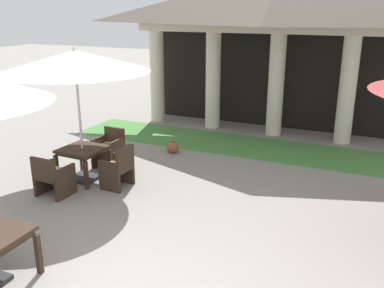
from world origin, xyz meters
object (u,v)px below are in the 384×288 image
at_px(patio_table_near_foreground, 83,153).
at_px(patio_chair_near_foreground_east, 118,168).
at_px(patio_chair_near_foreground_north, 109,149).
at_px(terracotta_urn, 173,147).
at_px(patio_chair_near_foreground_south, 53,177).
at_px(patio_umbrella_near_foreground, 75,62).

height_order(patio_table_near_foreground, patio_chair_near_foreground_east, patio_chair_near_foreground_east).
relative_size(patio_chair_near_foreground_north, patio_chair_near_foreground_east, 0.98).
relative_size(patio_table_near_foreground, patio_chair_near_foreground_north, 1.00).
bearing_deg(terracotta_urn, patio_table_near_foreground, -111.78).
distance_m(patio_chair_near_foreground_south, patio_chair_near_foreground_north, 1.78).
bearing_deg(patio_chair_near_foreground_south, patio_table_near_foreground, 90.00).
bearing_deg(patio_table_near_foreground, patio_chair_near_foreground_east, -2.15).
bearing_deg(patio_chair_near_foreground_north, terracotta_urn, -119.73).
height_order(patio_table_near_foreground, patio_chair_near_foreground_north, patio_chair_near_foreground_north).
bearing_deg(terracotta_urn, patio_chair_near_foreground_east, -90.98).
distance_m(patio_table_near_foreground, patio_chair_near_foreground_south, 0.92).
bearing_deg(patio_chair_near_foreground_south, patio_chair_near_foreground_north, 90.00).
relative_size(patio_table_near_foreground, terracotta_urn, 2.43).
distance_m(patio_umbrella_near_foreground, terracotta_urn, 3.45).
distance_m(patio_table_near_foreground, patio_umbrella_near_foreground, 1.89).
xyz_separation_m(patio_umbrella_near_foreground, patio_chair_near_foreground_east, (0.89, -0.03, -2.09)).
bearing_deg(patio_chair_near_foreground_north, patio_chair_near_foreground_south, 90.00).
xyz_separation_m(patio_umbrella_near_foreground, terracotta_urn, (0.94, 2.34, -2.35)).
distance_m(patio_chair_near_foreground_south, patio_chair_near_foreground_east, 1.26).
distance_m(patio_chair_near_foreground_east, terracotta_urn, 2.39).
height_order(patio_umbrella_near_foreground, terracotta_urn, patio_umbrella_near_foreground).
bearing_deg(patio_chair_near_foreground_south, patio_chair_near_foreground_east, 44.92).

